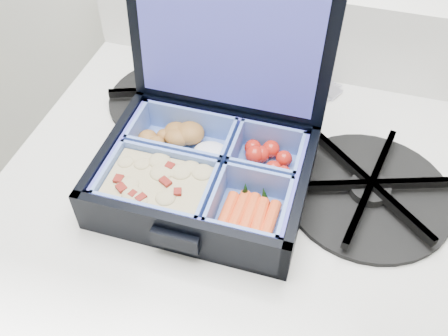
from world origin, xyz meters
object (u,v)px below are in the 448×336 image
(bento_box, at_px, (204,175))
(burner_grate, at_px, (370,188))
(stove, at_px, (226,318))
(fork, at_px, (301,120))

(bento_box, distance_m, burner_grate, 0.20)
(stove, xyz_separation_m, fork, (0.07, 0.12, 0.41))
(stove, relative_size, bento_box, 3.41)
(burner_grate, xyz_separation_m, fork, (-0.10, 0.11, -0.01))
(burner_grate, relative_size, fork, 1.20)
(burner_grate, bearing_deg, fork, 133.28)
(bento_box, bearing_deg, burner_grate, 14.42)
(stove, bearing_deg, bento_box, -113.62)
(stove, bearing_deg, burner_grate, 3.11)
(stove, distance_m, burner_grate, 0.46)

